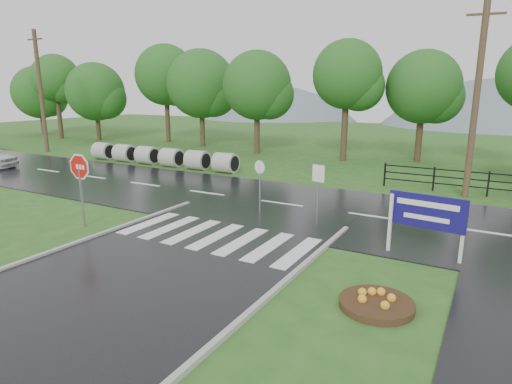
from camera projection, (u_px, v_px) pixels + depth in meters
The scene contains 15 objects.
ground at pixel (97, 299), 10.17m from camera, with size 120.00×120.00×0.00m, color #2A5A1E.
main_road at pixel (282, 204), 18.64m from camera, with size 90.00×8.00×0.04m, color black.
walkway at pixel (506, 314), 9.49m from camera, with size 2.20×11.00×0.04m, color black.
crosswalk at pixel (216, 236), 14.40m from camera, with size 6.50×2.80×0.02m.
fence_west at pixel (489, 181), 19.85m from camera, with size 9.58×0.08×1.20m.
hills at pixel (454, 224), 67.16m from camera, with size 102.00×48.00×48.00m.
treeline at pixel (382, 161), 30.02m from camera, with size 83.20×5.20×10.00m.
culvert_pipes at pixel (159, 156), 28.23m from camera, with size 11.80×1.20×1.20m.
stop_sign at pixel (80, 173), 15.19m from camera, with size 1.27×0.08×2.84m.
estate_billboard at pixel (426, 215), 12.41m from camera, with size 2.19×0.31×1.92m.
flower_bed at pixel (377, 302), 9.76m from camera, with size 1.70×1.70×0.34m.
reg_sign_small at pixel (318, 183), 15.36m from camera, with size 0.50×0.13×2.27m.
reg_sign_round at pixel (260, 181), 16.68m from camera, with size 0.50×0.15×2.21m.
utility_pole_west at pixel (41, 91), 33.63m from camera, with size 1.67×0.31×9.40m.
utility_pole_east at pixel (476, 100), 19.00m from camera, with size 1.54×0.33×8.69m.
Camera 1 is at (7.89, -6.23, 4.85)m, focal length 30.00 mm.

